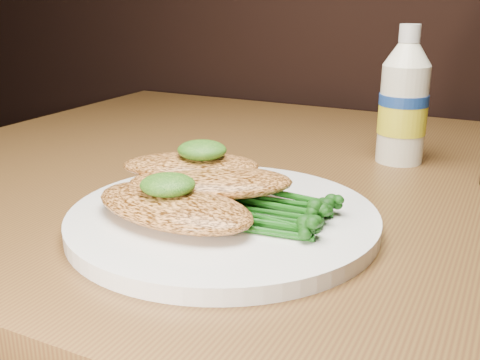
% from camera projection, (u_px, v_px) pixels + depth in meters
% --- Properties ---
extents(plate, '(0.29, 0.29, 0.01)m').
position_uv_depth(plate, '(223.00, 219.00, 0.53)').
color(plate, white).
rests_on(plate, dining_table).
extents(chicken_front, '(0.17, 0.11, 0.03)m').
position_uv_depth(chicken_front, '(173.00, 206.00, 0.51)').
color(chicken_front, '#E39248').
rests_on(chicken_front, plate).
extents(chicken_mid, '(0.17, 0.14, 0.02)m').
position_uv_depth(chicken_mid, '(211.00, 182.00, 0.54)').
color(chicken_mid, '#E39248').
rests_on(chicken_mid, plate).
extents(chicken_back, '(0.15, 0.12, 0.02)m').
position_uv_depth(chicken_back, '(191.00, 165.00, 0.57)').
color(chicken_back, '#E39248').
rests_on(chicken_back, plate).
extents(pesto_front, '(0.06, 0.06, 0.02)m').
position_uv_depth(pesto_front, '(168.00, 185.00, 0.50)').
color(pesto_front, '#073309').
rests_on(pesto_front, chicken_front).
extents(pesto_back, '(0.06, 0.05, 0.02)m').
position_uv_depth(pesto_back, '(202.00, 150.00, 0.57)').
color(pesto_back, '#073309').
rests_on(pesto_back, chicken_back).
extents(broccolini_bundle, '(0.17, 0.15, 0.02)m').
position_uv_depth(broccolini_bundle, '(270.00, 207.00, 0.51)').
color(broccolini_bundle, '#144F11').
rests_on(broccolini_bundle, plate).
extents(mayo_bottle, '(0.08, 0.08, 0.17)m').
position_uv_depth(mayo_bottle, '(404.00, 95.00, 0.71)').
color(mayo_bottle, white).
rests_on(mayo_bottle, dining_table).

